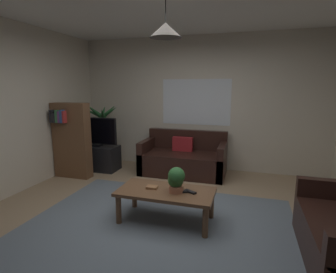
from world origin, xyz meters
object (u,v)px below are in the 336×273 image
coffee_table (166,195)px  pendant_lamp (166,30)px  bookshelf_corner (71,140)px  couch_under_window (183,160)px  book_on_table_0 (152,187)px  remote_on_table_1 (181,192)px  potted_palm_corner (103,136)px  remote_on_table_0 (190,192)px  potted_plant_on_table (176,179)px  tv_stand (97,158)px  tv (95,131)px

coffee_table → pendant_lamp: pendant_lamp is taller
bookshelf_corner → couch_under_window: bearing=22.4°
book_on_table_0 → remote_on_table_1: bearing=-3.9°
coffee_table → potted_palm_corner: 2.97m
potted_palm_corner → bookshelf_corner: size_ratio=1.01×
remote_on_table_0 → bookshelf_corner: 2.75m
book_on_table_0 → remote_on_table_0: size_ratio=0.87×
remote_on_table_0 → remote_on_table_1: (-0.11, -0.03, 0.00)m
potted_plant_on_table → pendant_lamp: (-0.14, 0.01, 1.74)m
couch_under_window → potted_palm_corner: bearing=174.9°
remote_on_table_0 → remote_on_table_1: 0.11m
coffee_table → tv_stand: size_ratio=1.34×
potted_plant_on_table → potted_palm_corner: bearing=137.1°
remote_on_table_0 → potted_plant_on_table: size_ratio=0.50×
couch_under_window → pendant_lamp: 2.81m
coffee_table → remote_on_table_0: remote_on_table_0 is taller
couch_under_window → potted_palm_corner: size_ratio=1.15×
remote_on_table_0 → book_on_table_0: bearing=118.3°
couch_under_window → pendant_lamp: bearing=-82.9°
tv_stand → bookshelf_corner: size_ratio=0.64×
tv → pendant_lamp: pendant_lamp is taller
remote_on_table_0 → potted_palm_corner: 3.19m
tv → bookshelf_corner: size_ratio=0.67×
tv_stand → tv: 0.55m
coffee_table → bookshelf_corner: bookshelf_corner is taller
pendant_lamp → remote_on_table_1: bearing=-4.6°
bookshelf_corner → pendant_lamp: bearing=-26.7°
tv_stand → couch_under_window: bearing=8.9°
coffee_table → pendant_lamp: (-0.00, 0.00, 1.97)m
tv → coffee_table: bearing=-38.8°
remote_on_table_1 → tv_stand: 2.76m
book_on_table_0 → pendant_lamp: pendant_lamp is taller
remote_on_table_0 → potted_palm_corner: (-2.42, 2.06, 0.19)m
coffee_table → bookshelf_corner: 2.48m
tv → pendant_lamp: (2.01, -1.61, 1.52)m
tv_stand → tv: size_ratio=0.95×
potted_plant_on_table → tv: (-2.14, 1.63, 0.22)m
remote_on_table_1 → tv_stand: size_ratio=0.18×
couch_under_window → potted_plant_on_table: 1.98m
remote_on_table_0 → tv_stand: (-2.32, 1.62, -0.17)m
remote_on_table_1 → potted_plant_on_table: 0.17m
book_on_table_0 → potted_palm_corner: (-1.92, 2.07, 0.19)m
remote_on_table_0 → potted_plant_on_table: (-0.17, -0.03, 0.15)m
couch_under_window → potted_plant_on_table: bearing=-79.0°
couch_under_window → potted_palm_corner: (-1.87, 0.17, 0.34)m
couch_under_window → tv_stand: couch_under_window is taller
remote_on_table_1 → tv_stand: (-2.21, 1.65, -0.17)m
remote_on_table_0 → remote_on_table_1: size_ratio=1.00×
potted_palm_corner → couch_under_window: bearing=-5.1°
remote_on_table_1 → tv: 2.77m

